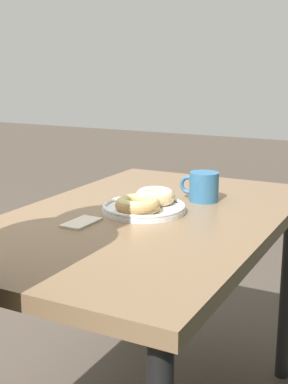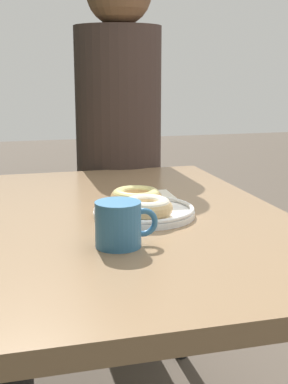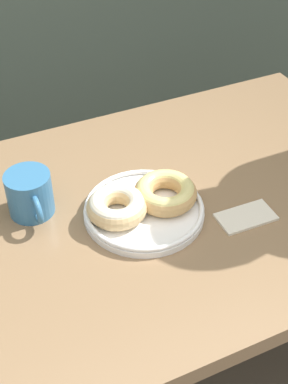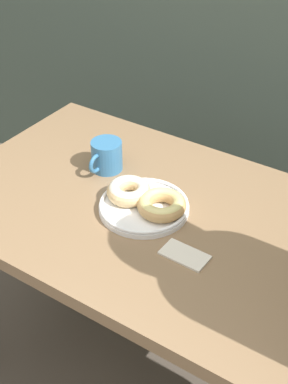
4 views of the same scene
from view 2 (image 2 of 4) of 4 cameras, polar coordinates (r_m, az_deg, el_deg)
dining_table at (r=1.33m, az=-0.87°, el=-5.73°), size 1.18×0.73×0.73m
donut_plate at (r=1.28m, az=-0.20°, el=-1.44°), size 0.28×0.24×0.06m
coffee_mug at (r=1.07m, az=-2.64°, el=-3.40°), size 0.09×0.13×0.09m
person_figure at (r=2.04m, az=-2.75°, el=4.42°), size 0.41×0.32×1.44m
napkin at (r=1.49m, az=1.79°, el=-0.38°), size 0.12×0.07×0.01m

